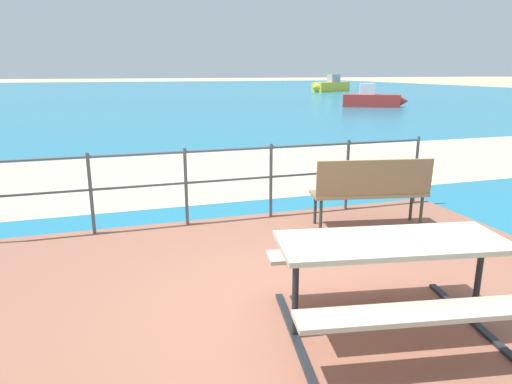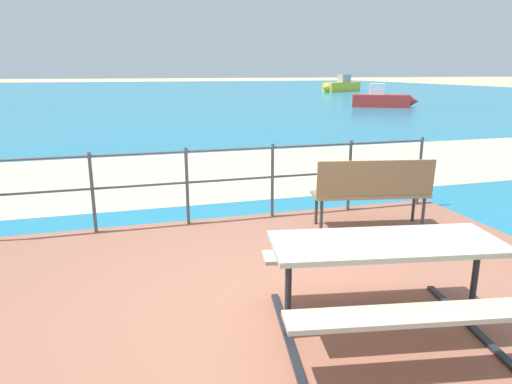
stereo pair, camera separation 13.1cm
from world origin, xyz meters
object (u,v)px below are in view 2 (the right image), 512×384
object	(u,v)px
picnic_table	(385,264)
boat_mid	(382,99)
boat_near	(341,86)
park_bench	(373,188)

from	to	relation	value
picnic_table	boat_mid	distance (m)	24.29
boat_near	boat_mid	world-z (taller)	boat_near
park_bench	boat_mid	xyz separation A→B (m)	(11.33, 18.59, -0.16)
boat_near	picnic_table	bearing A→B (deg)	35.99
picnic_table	park_bench	distance (m)	2.52
picnic_table	boat_mid	size ratio (longest dim) A/B	0.53
park_bench	boat_near	size ratio (longest dim) A/B	0.30
boat_near	boat_mid	size ratio (longest dim) A/B	1.40
picnic_table	park_bench	size ratio (longest dim) A/B	1.24
picnic_table	park_bench	world-z (taller)	park_bench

